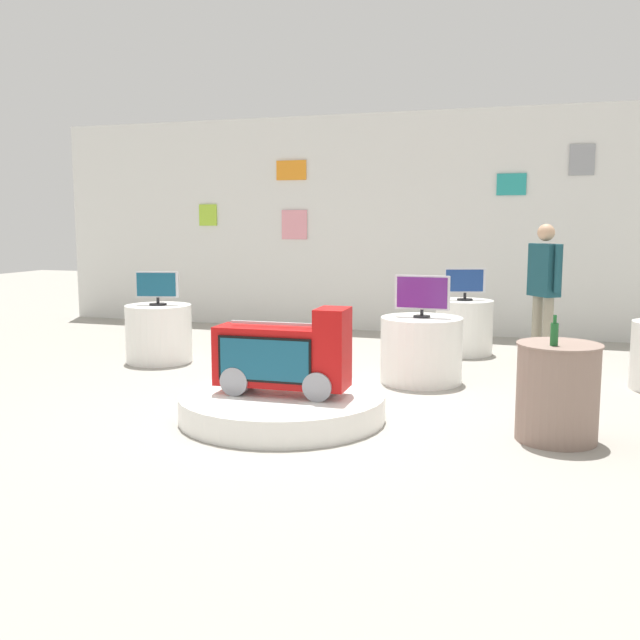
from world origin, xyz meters
TOP-DOWN VIEW (x-y plane):
  - ground_plane at (0.00, 0.00)m, footprint 30.00×30.00m
  - back_wall_display at (0.00, 4.95)m, footprint 12.10×0.13m
  - main_display_pedestal at (-0.19, -0.27)m, footprint 1.77×1.77m
  - novelty_firetruck_tv at (-0.17, -0.27)m, footprint 1.16×0.44m
  - display_pedestal_left_rear at (0.69, 1.54)m, footprint 0.86×0.86m
  - tv_on_left_rear at (0.69, 1.53)m, footprint 0.58×0.18m
  - display_pedestal_center_rear at (-2.53, 1.67)m, footprint 0.79×0.79m
  - tv_on_center_rear at (-2.53, 1.67)m, footprint 0.51×0.21m
  - display_pedestal_right_rear at (0.92, 3.35)m, footprint 0.73×0.73m
  - tv_on_right_rear at (0.92, 3.35)m, footprint 0.50×0.21m
  - side_table_round at (2.06, -0.18)m, footprint 0.65×0.65m
  - bottle_on_side_table at (2.01, -0.30)m, footprint 0.06×0.06m
  - shopper_browsing_near_truck at (1.88, 2.90)m, footprint 0.39×0.45m

SIDE VIEW (x-z plane):
  - ground_plane at x=0.00m, z-range 0.00..0.00m
  - main_display_pedestal at x=-0.19m, z-range 0.00..0.22m
  - display_pedestal_left_rear at x=0.69m, z-range 0.00..0.69m
  - display_pedestal_center_rear at x=-2.53m, z-range 0.00..0.69m
  - display_pedestal_right_rear at x=0.92m, z-range 0.00..0.69m
  - side_table_round at x=2.06m, z-range 0.01..0.77m
  - novelty_firetruck_tv at x=-0.17m, z-range 0.15..0.91m
  - bottle_on_side_table at x=2.01m, z-range 0.74..0.97m
  - tv_on_center_rear at x=-2.53m, z-range 0.71..1.12m
  - tv_on_right_rear at x=0.92m, z-range 0.72..1.12m
  - tv_on_left_rear at x=0.69m, z-range 0.72..1.16m
  - shopper_browsing_near_truck at x=1.88m, z-range 0.14..1.80m
  - back_wall_display at x=0.00m, z-range 0.00..3.31m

